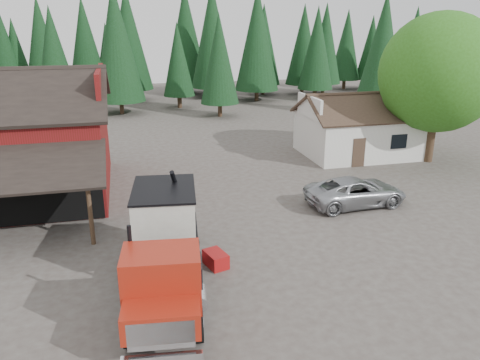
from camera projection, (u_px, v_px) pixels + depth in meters
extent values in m
plane|color=#453C36|center=(226.00, 251.00, 20.33)|extent=(120.00, 120.00, 0.00)
cube|color=maroon|center=(100.00, 86.00, 26.44)|extent=(0.25, 7.00, 2.00)
cylinder|color=#382619|center=(91.00, 215.00, 20.52)|extent=(0.20, 0.20, 2.80)
cube|color=silver|center=(358.00, 134.00, 34.79)|extent=(8.00, 6.00, 3.00)
cube|color=#38281E|center=(371.00, 108.00, 32.69)|extent=(8.60, 3.42, 1.80)
cube|color=#38281E|center=(351.00, 101.00, 35.44)|extent=(8.60, 3.42, 1.80)
cube|color=silver|center=(310.00, 107.00, 33.14)|extent=(0.20, 4.20, 1.50)
cube|color=silver|center=(409.00, 102.00, 34.99)|extent=(0.20, 4.20, 1.50)
cube|color=#38281E|center=(359.00, 153.00, 31.83)|extent=(0.90, 0.06, 2.00)
cube|color=black|center=(399.00, 142.00, 32.33)|extent=(1.20, 0.06, 1.00)
cylinder|color=#382619|center=(430.00, 139.00, 32.92)|extent=(0.60, 0.60, 3.20)
sphere|color=#2A6016|center=(439.00, 73.00, 31.44)|extent=(8.00, 8.00, 8.00)
sphere|color=#2A6016|center=(414.00, 90.00, 32.29)|extent=(4.40, 4.40, 4.40)
sphere|color=#2A6016|center=(458.00, 87.00, 31.23)|extent=(4.80, 4.80, 4.80)
cylinder|color=#382619|center=(220.00, 109.00, 49.02)|extent=(0.44, 0.44, 1.60)
cone|color=black|center=(219.00, 59.00, 47.38)|extent=(3.96, 3.96, 9.00)
cylinder|color=#382619|center=(377.00, 109.00, 49.03)|extent=(0.44, 0.44, 1.60)
cone|color=black|center=(383.00, 49.00, 47.07)|extent=(4.84, 4.84, 11.00)
cylinder|color=#382619|center=(122.00, 106.00, 50.39)|extent=(0.44, 0.44, 1.60)
cone|color=black|center=(117.00, 43.00, 48.27)|extent=(5.28, 5.28, 12.00)
cylinder|color=black|center=(130.00, 330.00, 14.24)|extent=(0.47, 1.11, 1.08)
cylinder|color=black|center=(198.00, 325.00, 14.48)|extent=(0.47, 1.11, 1.08)
cylinder|color=black|center=(141.00, 257.00, 18.66)|extent=(0.47, 1.11, 1.08)
cylinder|color=black|center=(193.00, 254.00, 18.90)|extent=(0.47, 1.11, 1.08)
cylinder|color=black|center=(144.00, 242.00, 19.95)|extent=(0.47, 1.11, 1.08)
cylinder|color=black|center=(192.00, 239.00, 20.19)|extent=(0.47, 1.11, 1.08)
cube|color=black|center=(166.00, 266.00, 17.18)|extent=(2.09, 8.50, 0.39)
cube|color=silver|center=(161.00, 335.00, 12.77)|extent=(1.86, 0.32, 0.88)
cube|color=maroon|center=(161.00, 318.00, 13.28)|extent=(2.34, 1.53, 0.83)
cube|color=maroon|center=(162.00, 278.00, 14.30)|extent=(2.54, 1.94, 1.81)
cube|color=black|center=(161.00, 283.00, 13.47)|extent=(2.05, 0.33, 0.88)
cylinder|color=black|center=(131.00, 251.00, 14.84)|extent=(0.15, 0.15, 1.76)
cube|color=black|center=(163.00, 264.00, 15.24)|extent=(2.40, 0.41, 1.57)
cube|color=black|center=(167.00, 243.00, 18.39)|extent=(3.17, 5.94, 0.16)
cube|color=beige|center=(165.00, 209.00, 17.92)|extent=(2.63, 3.48, 1.57)
cone|color=beige|center=(166.00, 232.00, 18.23)|extent=(2.40, 2.40, 0.69)
cube|color=black|center=(164.00, 189.00, 17.66)|extent=(2.74, 3.59, 0.08)
cylinder|color=black|center=(180.00, 198.00, 19.31)|extent=(0.97, 2.08, 2.99)
cube|color=maroon|center=(154.00, 214.00, 20.44)|extent=(0.68, 0.85, 0.44)
cylinder|color=silver|center=(199.00, 297.00, 15.41)|extent=(0.66, 1.04, 0.55)
imported|color=#A8ABB0|center=(356.00, 192.00, 25.22)|extent=(5.60, 2.80, 1.52)
cube|color=maroon|center=(216.00, 259.00, 19.00)|extent=(0.99, 1.26, 0.60)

